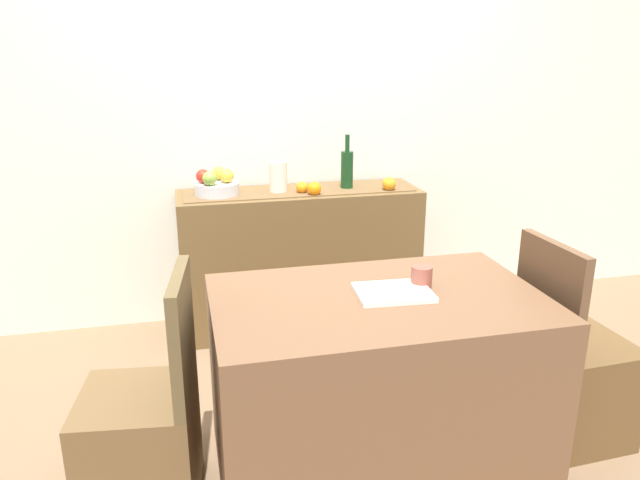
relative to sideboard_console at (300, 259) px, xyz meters
name	(u,v)px	position (x,y,z in m)	size (l,w,h in m)	color
ground_plane	(333,407)	(-0.03, -0.92, -0.43)	(6.40, 6.40, 0.02)	#7B6145
room_wall_rear	(285,96)	(-0.03, 0.26, 0.93)	(6.40, 0.06, 2.70)	silver
sideboard_console	(300,259)	(0.00, 0.00, 0.00)	(1.40, 0.42, 0.83)	brown
table_runner	(299,191)	(0.00, 0.00, 0.42)	(1.31, 0.32, 0.01)	brown
fruit_bowl	(217,189)	(-0.47, 0.00, 0.46)	(0.25, 0.25, 0.07)	silver
apple_center	(209,178)	(-0.51, -0.07, 0.53)	(0.08, 0.08, 0.08)	#84AB40
apple_upper	(227,176)	(-0.41, -0.01, 0.53)	(0.08, 0.08, 0.08)	gold
apple_left	(203,176)	(-0.54, 0.01, 0.53)	(0.08, 0.08, 0.08)	red
apple_rear	(219,173)	(-0.45, 0.07, 0.53)	(0.08, 0.08, 0.08)	gold
wine_bottle	(347,169)	(0.28, 0.00, 0.54)	(0.07, 0.07, 0.32)	#143B1B
ceramic_vase	(278,177)	(-0.12, 0.00, 0.51)	(0.10, 0.10, 0.18)	silver
orange_loose_far	(302,188)	(0.00, -0.06, 0.45)	(0.07, 0.07, 0.07)	orange
orange_loose_mid	(314,189)	(0.06, -0.13, 0.46)	(0.08, 0.08, 0.08)	orange
orange_loose_near_bowl	(389,184)	(0.51, -0.11, 0.46)	(0.08, 0.08, 0.08)	orange
dining_table	(376,384)	(0.02, -1.37, -0.05)	(1.23, 0.77, 0.74)	brown
open_book	(393,292)	(0.08, -1.36, 0.33)	(0.28, 0.21, 0.02)	white
coffee_cup	(422,277)	(0.22, -1.31, 0.36)	(0.08, 0.08, 0.08)	brown
chair_near_window	(144,440)	(-0.86, -1.37, -0.15)	(0.45, 0.45, 0.90)	brown
chair_by_corner	(571,381)	(0.90, -1.37, -0.15)	(0.42, 0.42, 0.90)	brown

